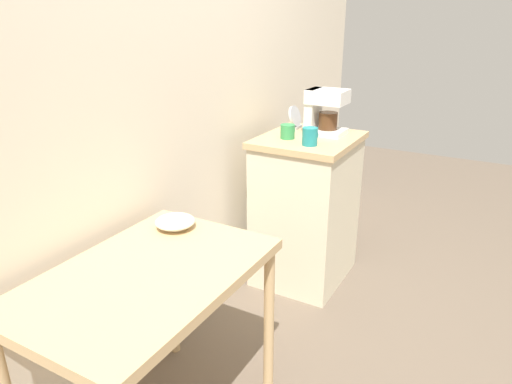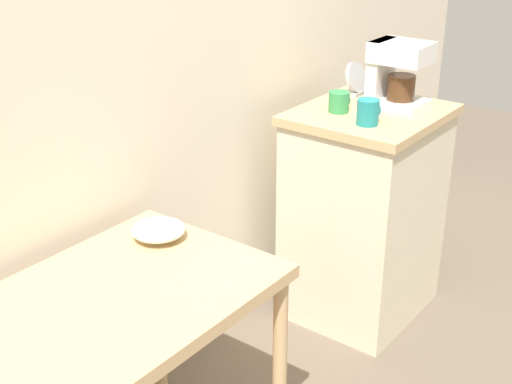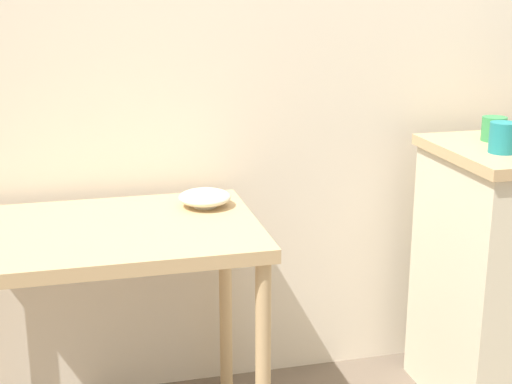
# 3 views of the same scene
# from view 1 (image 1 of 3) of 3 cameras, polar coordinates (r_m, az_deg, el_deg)

# --- Properties ---
(ground_plane) EXTENTS (8.00, 8.00, 0.00)m
(ground_plane) POSITION_cam_1_polar(r_m,az_deg,el_deg) (2.52, -1.44, -17.59)
(ground_plane) COLOR #6B5B4C
(back_wall) EXTENTS (4.40, 0.10, 2.80)m
(back_wall) POSITION_cam_1_polar(r_m,az_deg,el_deg) (2.29, -9.62, 16.47)
(back_wall) COLOR beige
(back_wall) RESTS_ON ground_plane
(wooden_table) EXTENTS (0.91, 0.60, 0.74)m
(wooden_table) POSITION_cam_1_polar(r_m,az_deg,el_deg) (1.71, -13.01, -12.27)
(wooden_table) COLOR tan
(wooden_table) RESTS_ON ground_plane
(kitchen_counter) EXTENTS (0.61, 0.53, 0.91)m
(kitchen_counter) POSITION_cam_1_polar(r_m,az_deg,el_deg) (2.85, 6.17, -2.10)
(kitchen_counter) COLOR beige
(kitchen_counter) RESTS_ON ground_plane
(bowl_stoneware) EXTENTS (0.17, 0.17, 0.05)m
(bowl_stoneware) POSITION_cam_1_polar(r_m,az_deg,el_deg) (1.95, -9.94, -3.62)
(bowl_stoneware) COLOR beige
(bowl_stoneware) RESTS_ON wooden_table
(coffee_maker) EXTENTS (0.18, 0.22, 0.26)m
(coffee_maker) POSITION_cam_1_polar(r_m,az_deg,el_deg) (2.76, 8.30, 9.99)
(coffee_maker) COLOR white
(coffee_maker) RESTS_ON kitchen_counter
(mug_dark_teal) EXTENTS (0.09, 0.08, 0.10)m
(mug_dark_teal) POSITION_cam_1_polar(r_m,az_deg,el_deg) (2.52, 6.68, 6.82)
(mug_dark_teal) COLOR teal
(mug_dark_teal) RESTS_ON kitchen_counter
(mug_tall_green) EXTENTS (0.09, 0.08, 0.08)m
(mug_tall_green) POSITION_cam_1_polar(r_m,az_deg,el_deg) (2.65, 3.93, 7.45)
(mug_tall_green) COLOR #338C4C
(mug_tall_green) RESTS_ON kitchen_counter
(table_clock) EXTENTS (0.13, 0.06, 0.14)m
(table_clock) POSITION_cam_1_polar(r_m,az_deg,el_deg) (2.89, 4.81, 9.01)
(table_clock) COLOR #B2B5BA
(table_clock) RESTS_ON kitchen_counter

